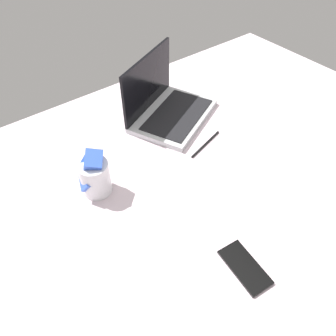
{
  "coord_description": "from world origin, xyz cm",
  "views": [
    {
      "loc": [
        -54.61,
        -43.23,
        94.12
      ],
      "look_at": [
        -13.36,
        10.46,
        24.0
      ],
      "focal_mm": 34.38,
      "sensor_mm": 36.0,
      "label": 1
    }
  ],
  "objects": [
    {
      "name": "snack_cup",
      "position": [
        -32.61,
        20.94,
        24.31
      ],
      "size": [
        10.36,
        9.85,
        15.01
      ],
      "color": "silver",
      "rests_on": "bed_mattress"
    },
    {
      "name": "cell_phone",
      "position": [
        -15.89,
        -24.65,
        18.4
      ],
      "size": [
        8.35,
        14.68,
        0.8
      ],
      "primitive_type": "cube",
      "rotation": [
        0.0,
        0.0,
        3.03
      ],
      "color": "black",
      "rests_on": "bed_mattress"
    },
    {
      "name": "charger_cable",
      "position": [
        7.74,
        16.05,
        18.3
      ],
      "size": [
        16.59,
        4.92,
        0.6
      ],
      "primitive_type": "cube",
      "rotation": [
        0.0,
        0.0,
        0.26
      ],
      "color": "black",
      "rests_on": "bed_mattress"
    },
    {
      "name": "bed_mattress",
      "position": [
        0.0,
        0.0,
        9.0
      ],
      "size": [
        180.0,
        140.0,
        18.0
      ],
      "primitive_type": "cube",
      "color": "silver",
      "rests_on": "ground"
    },
    {
      "name": "laptop",
      "position": [
        7.15,
        37.97,
        22.41
      ],
      "size": [
        39.64,
        34.82,
        23.0
      ],
      "rotation": [
        0.0,
        0.0,
        0.44
      ],
      "color": "#B7BABC",
      "rests_on": "bed_mattress"
    }
  ]
}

